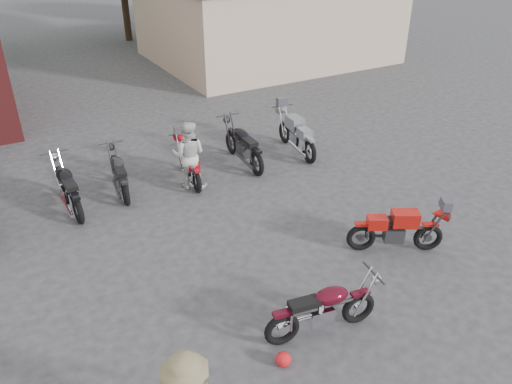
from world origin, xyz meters
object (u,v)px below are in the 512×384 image
vintage_motorcycle (324,306)px  helmet (283,359)px  row_bike_5 (243,143)px  row_bike_4 (189,161)px  person_light (189,155)px  row_bike_2 (67,185)px  sportbike (398,227)px  row_bike_6 (296,132)px  row_bike_3 (119,171)px

vintage_motorcycle → helmet: bearing=-155.2°
row_bike_5 → row_bike_4: bearing=98.4°
person_light → row_bike_2: 2.87m
vintage_motorcycle → sportbike: bearing=31.9°
person_light → row_bike_6: size_ratio=0.82×
sportbike → row_bike_2: (-5.31, 5.01, 0.06)m
sportbike → person_light: person_light is taller
vintage_motorcycle → sportbike: vintage_motorcycle is taller
vintage_motorcycle → row_bike_5: row_bike_5 is taller
row_bike_3 → row_bike_5: (3.35, -0.12, 0.07)m
row_bike_5 → row_bike_6: row_bike_5 is taller
vintage_motorcycle → row_bike_6: size_ratio=0.90×
vintage_motorcycle → person_light: (0.16, 5.69, 0.31)m
helmet → row_bike_4: bearing=79.2°
row_bike_2 → person_light: bearing=-100.4°
vintage_motorcycle → row_bike_2: (-2.67, 6.11, 0.05)m
person_light → row_bike_3: 1.73m
row_bike_5 → row_bike_6: (1.67, -0.09, -0.00)m
helmet → person_light: 6.09m
vintage_motorcycle → row_bike_3: (-1.42, 6.31, -0.00)m
vintage_motorcycle → person_light: bearing=97.6°
person_light → row_bike_5: 1.86m
sportbike → helmet: size_ratio=7.63×
vintage_motorcycle → row_bike_5: (1.93, 6.19, 0.07)m
vintage_motorcycle → row_bike_6: bearing=68.7°
helmet → row_bike_2: 6.62m
row_bike_2 → row_bike_3: (1.25, 0.19, -0.05)m
helmet → row_bike_5: row_bike_5 is taller
person_light → vintage_motorcycle: bearing=122.6°
row_bike_4 → vintage_motorcycle: bearing=-174.1°
sportbike → row_bike_6: bearing=109.0°
row_bike_4 → row_bike_3: bearing=89.2°
row_bike_2 → row_bike_6: row_bike_6 is taller
person_light → row_bike_2: person_light is taller
helmet → row_bike_4: size_ratio=0.13×
person_light → row_bike_3: bearing=12.8°
row_bike_2 → row_bike_3: row_bike_2 is taller
row_bike_2 → row_bike_6: bearing=-91.9°
row_bike_4 → person_light: bearing=168.8°
helmet → row_bike_2: row_bike_2 is taller
sportbike → person_light: (-2.49, 4.58, 0.32)m
sportbike → row_bike_6: (0.95, 5.00, 0.07)m
row_bike_5 → row_bike_6: bearing=-90.2°
vintage_motorcycle → row_bike_4: size_ratio=1.02×
row_bike_4 → row_bike_5: size_ratio=0.87×
row_bike_4 → row_bike_6: row_bike_6 is taller
helmet → row_bike_5: bearing=66.2°
row_bike_6 → row_bike_4: bearing=98.5°
row_bike_3 → row_bike_5: row_bike_5 is taller
helmet → row_bike_2: size_ratio=0.12×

